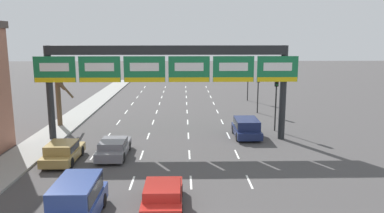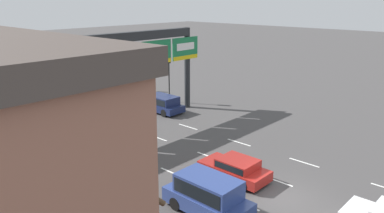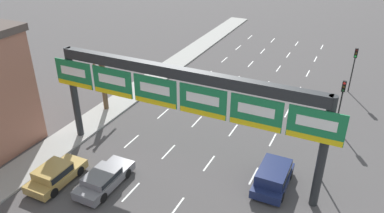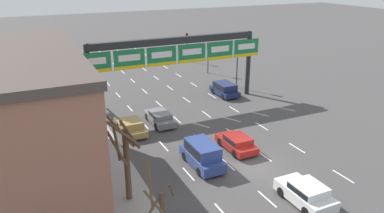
# 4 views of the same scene
# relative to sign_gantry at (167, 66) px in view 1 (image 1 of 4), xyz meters

# --- Properties ---
(lane_dashes) EXTENTS (10.02, 67.00, 0.01)m
(lane_dashes) POSITION_rel_sign_gantry_xyz_m (-0.00, -1.38, -5.82)
(lane_dashes) COLOR white
(lane_dashes) RESTS_ON ground_plane
(sign_gantry) EXTENTS (20.05, 0.70, 7.39)m
(sign_gantry) POSITION_rel_sign_gantry_xyz_m (0.00, 0.00, 0.00)
(sign_gantry) COLOR #232628
(sign_gantry) RESTS_ON ground_plane
(suv_blue) EXTENTS (1.92, 4.33, 1.87)m
(suv_blue) POSITION_rel_sign_gantry_xyz_m (-3.48, -13.15, -4.79)
(suv_blue) COLOR navy
(suv_blue) RESTS_ON ground_plane
(suv_navy) EXTENTS (1.98, 4.01, 1.51)m
(suv_navy) POSITION_rel_sign_gantry_xyz_m (6.35, 0.63, -4.98)
(suv_navy) COLOR #19234C
(suv_navy) RESTS_ON ground_plane
(car_grey) EXTENTS (1.83, 4.41, 1.20)m
(car_grey) POSITION_rel_sign_gantry_xyz_m (-3.50, -4.13, -5.17)
(car_grey) COLOR slate
(car_grey) RESTS_ON ground_plane
(car_gold) EXTENTS (1.88, 4.08, 1.34)m
(car_gold) POSITION_rel_sign_gantry_xyz_m (-6.60, -5.21, -5.11)
(car_gold) COLOR #A88947
(car_gold) RESTS_ON ground_plane
(car_red) EXTENTS (1.88, 4.00, 1.25)m
(car_red) POSITION_rel_sign_gantry_xyz_m (0.25, -12.01, -5.15)
(car_red) COLOR maroon
(car_red) RESTS_ON ground_plane
(traffic_light_near_gantry) EXTENTS (0.30, 0.35, 4.49)m
(traffic_light_near_gantry) POSITION_rel_sign_gantry_xyz_m (9.41, 18.05, -2.61)
(traffic_light_near_gantry) COLOR black
(traffic_light_near_gantry) RESTS_ON ground_plane
(traffic_light_mid_block) EXTENTS (0.30, 0.35, 4.18)m
(traffic_light_mid_block) POSITION_rel_sign_gantry_xyz_m (9.16, 10.30, -2.82)
(traffic_light_mid_block) COLOR black
(traffic_light_mid_block) RESTS_ON ground_plane
(traffic_light_far_end) EXTENTS (0.30, 0.35, 4.77)m
(traffic_light_far_end) POSITION_rel_sign_gantry_xyz_m (9.17, 2.61, -2.42)
(traffic_light_far_end) COLOR black
(traffic_light_far_end) RESTS_ON ground_plane
(tree_bare_third) EXTENTS (1.62, 1.84, 4.83)m
(tree_bare_third) POSITION_rel_sign_gantry_xyz_m (-9.83, 4.51, -3.20)
(tree_bare_third) COLOR brown
(tree_bare_third) RESTS_ON sidewalk_left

